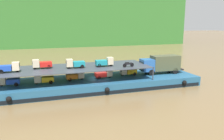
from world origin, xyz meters
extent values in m
plane|color=brown|center=(0.00, 0.00, 0.00)|extent=(400.00, 400.00, 0.00)
cube|color=#33702D|center=(0.00, 74.93, 17.08)|extent=(113.98, 31.66, 34.16)
cube|color=#23567A|center=(0.00, 0.00, 0.75)|extent=(32.04, 8.29, 1.50)
cube|color=black|center=(0.00, -4.16, 0.35)|extent=(31.40, 0.06, 0.50)
sphere|color=black|center=(-12.81, -4.35, 0.85)|extent=(0.69, 0.69, 0.69)
sphere|color=black|center=(0.00, -4.35, 0.85)|extent=(0.69, 0.69, 0.69)
sphere|color=black|center=(12.81, -4.35, 0.85)|extent=(0.69, 0.69, 0.69)
cube|color=#285BA3|center=(8.42, 0.21, 3.10)|extent=(2.08, 2.26, 2.00)
cube|color=#192833|center=(7.39, 0.25, 3.45)|extent=(0.13, 1.84, 0.60)
cube|color=#474C33|center=(11.82, 0.08, 3.35)|extent=(4.88, 2.48, 2.50)
cube|color=black|center=(11.82, 0.08, 2.05)|extent=(6.85, 1.64, 0.20)
cylinder|color=black|center=(8.86, 1.20, 2.00)|extent=(1.01, 0.32, 1.00)
cylinder|color=black|center=(8.78, -0.81, 2.00)|extent=(1.01, 0.32, 1.00)
cylinder|color=black|center=(13.30, 1.03, 2.00)|extent=(1.01, 0.32, 1.00)
cylinder|color=black|center=(13.22, -0.98, 2.00)|extent=(1.01, 0.32, 1.00)
cylinder|color=#383D47|center=(7.54, 3.66, 2.50)|extent=(0.16, 0.16, 2.00)
cylinder|color=#383D47|center=(7.54, -3.66, 2.50)|extent=(0.16, 0.16, 2.00)
cube|color=#383D47|center=(-3.80, 0.00, 3.45)|extent=(22.84, 7.49, 0.10)
cube|color=#1E47B7|center=(-12.56, -0.30, 2.13)|extent=(1.73, 1.24, 0.70)
cube|color=#C6B793|center=(-13.96, -0.26, 2.33)|extent=(0.92, 1.02, 1.10)
cylinder|color=black|center=(-14.11, -0.26, 1.78)|extent=(0.56, 0.15, 0.56)
cylinder|color=black|center=(-12.15, 0.22, 1.78)|extent=(0.56, 0.15, 0.56)
cylinder|color=black|center=(-12.17, -0.84, 1.78)|extent=(0.56, 0.15, 0.56)
cube|color=gold|center=(-7.91, -0.60, 2.13)|extent=(1.70, 1.20, 0.70)
cube|color=#C6B793|center=(-9.31, -0.60, 2.33)|extent=(0.90, 1.00, 1.10)
cube|color=#19232D|center=(-9.78, -0.60, 2.44)|extent=(0.04, 0.85, 0.38)
cylinder|color=black|center=(-9.46, -0.60, 1.78)|extent=(0.56, 0.14, 0.56)
cylinder|color=black|center=(-7.51, -0.07, 1.78)|extent=(0.56, 0.14, 0.56)
cylinder|color=black|center=(-7.51, -1.13, 1.78)|extent=(0.56, 0.14, 0.56)
cube|color=orange|center=(-4.33, 0.07, 2.13)|extent=(1.73, 1.24, 0.70)
cube|color=beige|center=(-2.93, 0.10, 2.33)|extent=(0.93, 1.02, 1.10)
cube|color=#19232D|center=(-2.46, 0.12, 2.44)|extent=(0.06, 0.85, 0.38)
cylinder|color=black|center=(-2.78, 0.11, 1.78)|extent=(0.56, 0.15, 0.56)
cylinder|color=black|center=(-4.72, -0.47, 1.78)|extent=(0.56, 0.15, 0.56)
cylinder|color=black|center=(-4.74, 0.59, 1.78)|extent=(0.56, 0.15, 0.56)
cube|color=red|center=(0.17, -0.14, 2.13)|extent=(1.74, 1.26, 0.70)
cube|color=#C6B793|center=(1.57, -0.08, 2.33)|extent=(0.94, 1.03, 1.10)
cube|color=#19232D|center=(2.04, -0.06, 2.44)|extent=(0.07, 0.85, 0.38)
cylinder|color=black|center=(1.72, -0.08, 1.78)|extent=(0.56, 0.16, 0.56)
cylinder|color=black|center=(-0.21, -0.68, 1.78)|extent=(0.56, 0.16, 0.56)
cylinder|color=black|center=(-0.25, 0.38, 1.78)|extent=(0.56, 0.16, 0.56)
cube|color=gold|center=(5.65, 0.52, 2.13)|extent=(1.74, 1.26, 0.70)
cube|color=#C6B793|center=(4.25, 0.46, 2.33)|extent=(0.94, 1.03, 1.10)
cube|color=#19232D|center=(3.78, 0.45, 2.44)|extent=(0.07, 0.85, 0.38)
cylinder|color=black|center=(4.10, 0.46, 1.78)|extent=(0.56, 0.16, 0.56)
cylinder|color=black|center=(6.03, 1.06, 1.78)|extent=(0.56, 0.16, 0.56)
cylinder|color=black|center=(6.07, 0.00, 1.78)|extent=(0.56, 0.16, 0.56)
cube|color=#1E47B7|center=(-13.40, -0.74, 4.13)|extent=(1.73, 1.24, 0.70)
cube|color=beige|center=(-12.01, -0.78, 4.33)|extent=(0.92, 1.02, 1.10)
cube|color=#19232D|center=(-11.54, -0.79, 4.44)|extent=(0.06, 0.85, 0.38)
cylinder|color=black|center=(-11.86, -0.78, 3.78)|extent=(0.56, 0.15, 0.56)
cylinder|color=black|center=(-13.82, -1.26, 3.78)|extent=(0.56, 0.15, 0.56)
cylinder|color=black|center=(-13.79, -0.20, 3.78)|extent=(0.56, 0.15, 0.56)
cube|color=red|center=(-8.02, 0.64, 4.13)|extent=(1.77, 1.29, 0.70)
cube|color=beige|center=(-9.41, 0.56, 4.33)|extent=(0.96, 1.05, 1.10)
cube|color=#19232D|center=(-9.88, 0.53, 4.44)|extent=(0.09, 0.85, 0.38)
cylinder|color=black|center=(-9.56, 0.55, 3.78)|extent=(0.57, 0.17, 0.56)
cylinder|color=black|center=(-7.65, 1.19, 3.78)|extent=(0.57, 0.17, 0.56)
cylinder|color=black|center=(-7.59, 0.13, 3.78)|extent=(0.57, 0.17, 0.56)
cube|color=teal|center=(-3.28, -0.54, 4.13)|extent=(1.70, 1.20, 0.70)
cube|color=beige|center=(-4.68, -0.54, 4.33)|extent=(0.90, 1.00, 1.10)
cube|color=#19232D|center=(-5.15, -0.54, 4.44)|extent=(0.04, 0.85, 0.38)
cylinder|color=black|center=(-4.83, -0.54, 3.78)|extent=(0.56, 0.14, 0.56)
cylinder|color=black|center=(-2.88, -0.01, 3.78)|extent=(0.56, 0.14, 0.56)
cylinder|color=black|center=(-2.88, -1.07, 3.78)|extent=(0.56, 0.14, 0.56)
cube|color=teal|center=(0.17, -0.57, 4.13)|extent=(1.74, 1.26, 0.70)
cube|color=beige|center=(1.57, -0.62, 4.33)|extent=(0.93, 1.03, 1.10)
cube|color=#19232D|center=(2.04, -0.64, 4.44)|extent=(0.07, 0.85, 0.38)
cylinder|color=black|center=(1.72, -0.63, 3.78)|extent=(0.56, 0.16, 0.56)
cylinder|color=black|center=(-0.25, -1.09, 3.78)|extent=(0.56, 0.16, 0.56)
cylinder|color=black|center=(-0.21, -0.03, 3.78)|extent=(0.56, 0.16, 0.56)
cylinder|color=black|center=(4.67, -2.15, 3.80)|extent=(0.61, 0.19, 0.60)
cylinder|color=black|center=(3.39, -2.34, 3.80)|extent=(0.61, 0.19, 0.60)
cube|color=black|center=(4.03, -2.25, 4.02)|extent=(1.12, 0.36, 0.28)
cube|color=black|center=(3.78, -2.28, 4.20)|extent=(0.62, 0.28, 0.12)
cylinder|color=#B2B2B7|center=(4.57, -2.17, 4.35)|extent=(0.12, 0.55, 0.04)
camera|label=1|loc=(-8.79, -33.79, 10.26)|focal=36.28mm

